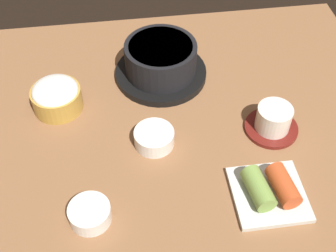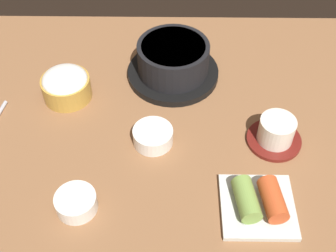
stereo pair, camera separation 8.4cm
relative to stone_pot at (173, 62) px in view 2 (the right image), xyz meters
The scene contains 7 objects.
dining_table 16.76cm from the stone_pot, 100.39° to the right, with size 100.00×76.00×2.00cm, color brown.
stone_pot is the anchor object (origin of this frame).
rice_bowl 23.18cm from the stone_pot, 162.93° to the right, with size 10.11×10.11×6.48cm.
tea_cup_with_saucer 27.12cm from the stone_pot, 43.86° to the right, with size 10.50×10.50×5.75cm.
banchan_cup_center 19.61cm from the stone_pot, 101.07° to the right, with size 7.68×7.68×3.17cm.
kimchi_plate 36.80cm from the stone_pot, 66.64° to the right, with size 12.53×12.53×4.56cm.
side_bowl_near 37.72cm from the stone_pot, 115.48° to the right, with size 7.10×7.10×3.10cm.
Camera 2 is at (2.70, -58.27, 68.03)cm, focal length 47.52 mm.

